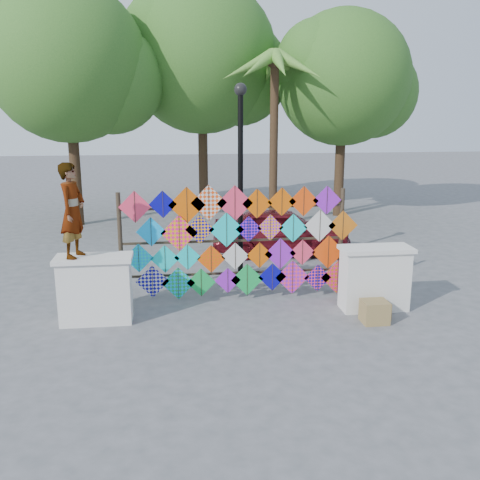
# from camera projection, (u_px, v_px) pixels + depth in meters

# --- Properties ---
(ground) EXTENTS (80.00, 80.00, 0.00)m
(ground) POSITION_uv_depth(u_px,v_px,m) (238.00, 311.00, 10.59)
(ground) COLOR slate
(ground) RESTS_ON ground
(parapet_left) EXTENTS (1.40, 0.65, 1.28)m
(parapet_left) POSITION_uv_depth(u_px,v_px,m) (95.00, 289.00, 9.91)
(parapet_left) COLOR white
(parapet_left) RESTS_ON ground
(parapet_right) EXTENTS (1.40, 0.65, 1.28)m
(parapet_right) POSITION_uv_depth(u_px,v_px,m) (375.00, 278.00, 10.58)
(parapet_right) COLOR white
(parapet_right) RESTS_ON ground
(kite_rack) EXTENTS (4.96, 0.24, 2.43)m
(kite_rack) POSITION_uv_depth(u_px,v_px,m) (239.00, 242.00, 11.01)
(kite_rack) COLOR #31271B
(kite_rack) RESTS_ON ground
(tree_west) EXTENTS (5.85, 5.20, 8.01)m
(tree_west) POSITION_uv_depth(u_px,v_px,m) (71.00, 64.00, 17.49)
(tree_west) COLOR #41301C
(tree_west) RESTS_ON ground
(tree_mid) EXTENTS (6.30, 5.60, 8.61)m
(tree_mid) POSITION_uv_depth(u_px,v_px,m) (204.00, 58.00, 19.88)
(tree_mid) COLOR #41301C
(tree_mid) RESTS_ON ground
(tree_east) EXTENTS (5.40, 4.80, 7.42)m
(tree_east) POSITION_uv_depth(u_px,v_px,m) (346.00, 79.00, 19.24)
(tree_east) COLOR #41301C
(tree_east) RESTS_ON ground
(palm_tree) EXTENTS (3.62, 3.62, 5.83)m
(palm_tree) POSITION_uv_depth(u_px,v_px,m) (275.00, 77.00, 17.41)
(palm_tree) COLOR #41301C
(palm_tree) RESTS_ON ground
(vendor_woman) EXTENTS (0.57, 0.72, 1.71)m
(vendor_woman) POSITION_uv_depth(u_px,v_px,m) (72.00, 211.00, 9.52)
(vendor_woman) COLOR #99999E
(vendor_woman) RESTS_ON parapet_left
(sedan) EXTENTS (3.93, 1.95, 1.29)m
(sedan) POSITION_uv_depth(u_px,v_px,m) (282.00, 231.00, 14.74)
(sedan) COLOR maroon
(sedan) RESTS_ON ground
(lamppost) EXTENTS (0.28, 0.28, 4.46)m
(lamppost) POSITION_uv_depth(u_px,v_px,m) (240.00, 165.00, 11.92)
(lamppost) COLOR black
(lamppost) RESTS_ON ground
(cardboard_box_near) EXTENTS (0.48, 0.42, 0.42)m
(cardboard_box_near) POSITION_uv_depth(u_px,v_px,m) (375.00, 312.00, 9.98)
(cardboard_box_near) COLOR #98794A
(cardboard_box_near) RESTS_ON ground
(cardboard_box_far) EXTENTS (0.40, 0.37, 0.34)m
(cardboard_box_far) POSITION_uv_depth(u_px,v_px,m) (378.00, 310.00, 10.19)
(cardboard_box_far) COLOR #98794A
(cardboard_box_far) RESTS_ON ground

